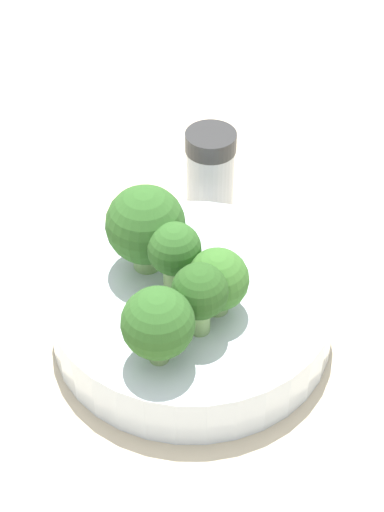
{
  "coord_description": "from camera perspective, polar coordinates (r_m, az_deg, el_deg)",
  "views": [
    {
      "loc": [
        -0.04,
        0.41,
        0.45
      ],
      "look_at": [
        0.0,
        0.0,
        0.07
      ],
      "focal_mm": 60.0,
      "sensor_mm": 36.0,
      "label": 1
    }
  ],
  "objects": [
    {
      "name": "broccoli_floret_4",
      "position": [
        0.55,
        1.7,
        -1.66
      ],
      "size": [
        0.04,
        0.04,
        0.05
      ],
      "color": "#84AD66",
      "rests_on": "bowl"
    },
    {
      "name": "ground_plane",
      "position": [
        0.61,
        -0.0,
        -4.97
      ],
      "size": [
        3.0,
        3.0,
        0.0
      ],
      "primitive_type": "plane",
      "color": "beige"
    },
    {
      "name": "pepper_shaker",
      "position": [
        0.69,
        1.43,
        5.79
      ],
      "size": [
        0.04,
        0.04,
        0.07
      ],
      "color": "#B2B7BC",
      "rests_on": "ground_plane"
    },
    {
      "name": "almond_crumb_1",
      "position": [
        0.66,
        -7.5,
        -0.02
      ],
      "size": [
        0.01,
        0.01,
        0.01
      ],
      "primitive_type": "cube",
      "rotation": [
        0.0,
        0.0,
        3.42
      ],
      "color": "olive",
      "rests_on": "ground_plane"
    },
    {
      "name": "broccoli_floret_0",
      "position": [
        0.52,
        -2.29,
        -4.56
      ],
      "size": [
        0.05,
        0.05,
        0.06
      ],
      "color": "#7A9E5B",
      "rests_on": "bowl"
    },
    {
      "name": "broccoli_floret_1",
      "position": [
        0.56,
        -1.16,
        0.42
      ],
      "size": [
        0.04,
        0.04,
        0.06
      ],
      "color": "#7A9E5B",
      "rests_on": "bowl"
    },
    {
      "name": "almond_crumb_0",
      "position": [
        0.69,
        -4.21,
        2.25
      ],
      "size": [
        0.01,
        0.01,
        0.01
      ],
      "primitive_type": "cube",
      "rotation": [
        0.0,
        0.0,
        5.11
      ],
      "color": "tan",
      "rests_on": "ground_plane"
    },
    {
      "name": "broccoli_floret_3",
      "position": [
        0.53,
        0.52,
        -2.53
      ],
      "size": [
        0.04,
        0.04,
        0.05
      ],
      "color": "#84AD66",
      "rests_on": "bowl"
    },
    {
      "name": "broccoli_floret_2",
      "position": [
        0.58,
        -3.12,
        2.0
      ],
      "size": [
        0.05,
        0.05,
        0.06
      ],
      "color": "#84AD66",
      "rests_on": "bowl"
    },
    {
      "name": "bowl",
      "position": [
        0.6,
        -0.0,
        -3.7
      ],
      "size": [
        0.2,
        0.2,
        0.04
      ],
      "primitive_type": "cylinder",
      "color": "silver",
      "rests_on": "ground_plane"
    }
  ]
}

